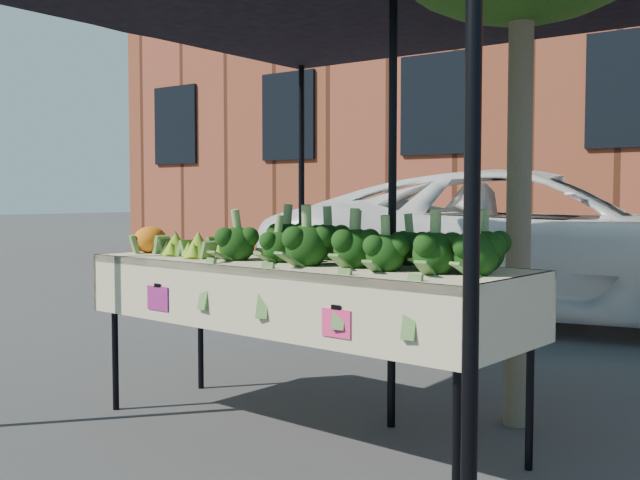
% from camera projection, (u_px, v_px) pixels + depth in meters
% --- Properties ---
extents(ground, '(90.00, 90.00, 0.00)m').
position_uv_depth(ground, '(297.00, 443.00, 3.79)').
color(ground, '#36363A').
extents(table, '(2.45, 0.96, 0.90)m').
position_uv_depth(table, '(297.00, 349.00, 3.87)').
color(table, beige).
rests_on(table, ground).
extents(canopy, '(3.16, 3.16, 2.74)m').
position_uv_depth(canopy, '(346.00, 171.00, 4.25)').
color(canopy, black).
rests_on(canopy, ground).
extents(broccoli_heap, '(1.53, 0.56, 0.25)m').
position_uv_depth(broccoli_heap, '(358.00, 239.00, 3.64)').
color(broccoli_heap, black).
rests_on(broccoli_heap, table).
extents(romanesco_cluster, '(0.42, 0.56, 0.19)m').
position_uv_depth(romanesco_cluster, '(208.00, 238.00, 4.26)').
color(romanesco_cluster, '#9AAC2E').
rests_on(romanesco_cluster, table).
extents(cauliflower_pair, '(0.19, 0.19, 0.17)m').
position_uv_depth(cauliflower_pair, '(150.00, 238.00, 4.43)').
color(cauliflower_pair, orange).
rests_on(cauliflower_pair, table).
extents(vehicle, '(2.02, 2.76, 5.38)m').
position_uv_depth(vehicle, '(540.00, 47.00, 7.45)').
color(vehicle, white).
rests_on(vehicle, ground).
extents(street_tree, '(1.91, 1.91, 3.76)m').
position_uv_depth(street_tree, '(521.00, 73.00, 3.98)').
color(street_tree, '#1E4C14').
rests_on(street_tree, ground).
extents(building_left, '(12.00, 8.00, 9.00)m').
position_uv_depth(building_left, '(462.00, 43.00, 16.13)').
color(building_left, brown).
rests_on(building_left, ground).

